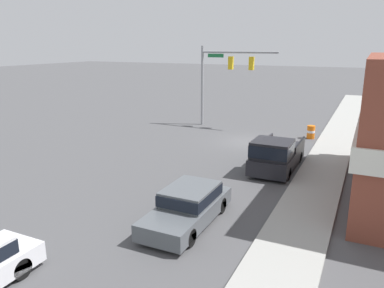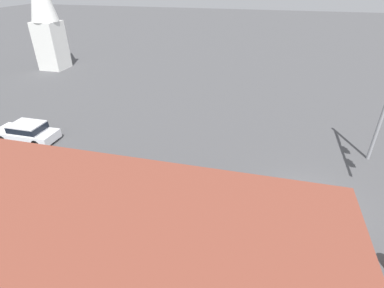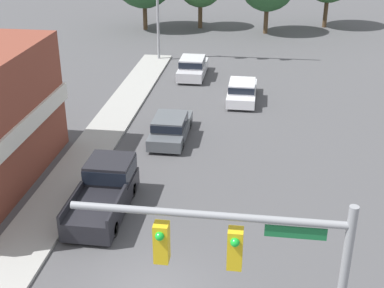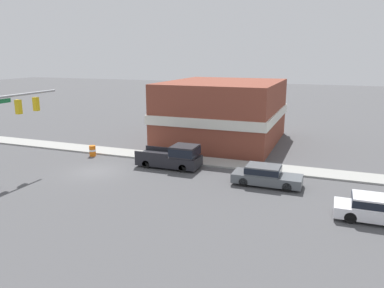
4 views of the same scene
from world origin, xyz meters
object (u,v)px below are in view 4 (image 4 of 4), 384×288
Objects in this scene: car_oncoming at (377,208)px; construction_barrel at (93,151)px; pickup_truck_parked at (175,157)px; car_lead at (265,175)px.

car_oncoming reaches higher than construction_barrel.
car_oncoming is 15.52m from pickup_truck_parked.
pickup_truck_parked reaches higher than car_oncoming.
car_lead is 16.41m from construction_barrel.
car_oncoming is at bearing 75.47° from construction_barrel.
car_oncoming is (3.75, 6.85, -0.00)m from car_lead.
pickup_truck_parked reaches higher than car_lead.
pickup_truck_parked is at bearing 85.62° from construction_barrel.
car_lead is 7.89m from pickup_truck_parked.
pickup_truck_parked is at bearing 69.90° from car_oncoming.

